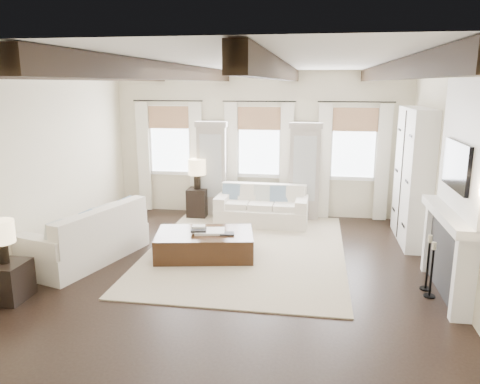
% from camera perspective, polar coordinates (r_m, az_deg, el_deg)
% --- Properties ---
extents(ground, '(7.50, 7.50, 0.00)m').
position_cam_1_polar(ground, '(7.31, -1.38, -10.51)').
color(ground, black).
rests_on(ground, ground).
extents(room_shell, '(6.54, 7.54, 3.22)m').
position_cam_1_polar(room_shell, '(7.56, 5.41, 5.17)').
color(room_shell, beige).
rests_on(room_shell, ground).
extents(area_rug, '(3.44, 4.59, 0.02)m').
position_cam_1_polar(area_rug, '(8.45, 0.78, -7.07)').
color(area_rug, '#BBAC91').
rests_on(area_rug, ground).
extents(sofa_back, '(1.94, 0.91, 0.82)m').
position_cam_1_polar(sofa_back, '(9.95, 2.70, -2.02)').
color(sofa_back, white).
rests_on(sofa_back, ground).
extents(sofa_left, '(1.54, 2.36, 0.93)m').
position_cam_1_polar(sofa_left, '(8.28, -17.89, -5.44)').
color(sofa_left, white).
rests_on(sofa_left, ground).
extents(ottoman, '(1.80, 1.31, 0.43)m').
position_cam_1_polar(ottoman, '(8.13, -4.31, -6.40)').
color(ottoman, black).
rests_on(ottoman, ground).
extents(tray, '(0.56, 0.47, 0.04)m').
position_cam_1_polar(tray, '(8.06, -3.69, -4.80)').
color(tray, white).
rests_on(tray, ottoman).
extents(book_lower, '(0.29, 0.24, 0.04)m').
position_cam_1_polar(book_lower, '(8.02, -5.06, -4.63)').
color(book_lower, '#262628').
rests_on(book_lower, tray).
extents(book_upper, '(0.25, 0.21, 0.03)m').
position_cam_1_polar(book_upper, '(8.09, -5.06, -4.20)').
color(book_upper, beige).
rests_on(book_upper, book_lower).
extents(book_loose, '(0.27, 0.22, 0.03)m').
position_cam_1_polar(book_loose, '(7.94, -1.59, -5.12)').
color(book_loose, '#262628').
rests_on(book_loose, ottoman).
extents(side_table_front, '(0.54, 0.54, 0.54)m').
position_cam_1_polar(side_table_front, '(7.30, -26.55, -9.69)').
color(side_table_front, black).
rests_on(side_table_front, ground).
extents(lamp_front, '(0.35, 0.35, 0.60)m').
position_cam_1_polar(lamp_front, '(7.09, -27.10, -4.60)').
color(lamp_front, black).
rests_on(lamp_front, side_table_front).
extents(side_table_back, '(0.43, 0.43, 0.64)m').
position_cam_1_polar(side_table_back, '(10.50, -5.18, -1.31)').
color(side_table_back, black).
rests_on(side_table_back, ground).
extents(lamp_back, '(0.39, 0.39, 0.66)m').
position_cam_1_polar(lamp_back, '(10.34, -5.27, 2.83)').
color(lamp_back, black).
rests_on(lamp_back, side_table_back).
extents(candlestick_near, '(0.16, 0.16, 0.81)m').
position_cam_1_polar(candlestick_near, '(7.12, 22.29, -9.28)').
color(candlestick_near, black).
rests_on(candlestick_near, ground).
extents(candlestick_far, '(0.17, 0.17, 0.83)m').
position_cam_1_polar(candlestick_far, '(7.33, 21.88, -8.51)').
color(candlestick_far, black).
rests_on(candlestick_far, ground).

